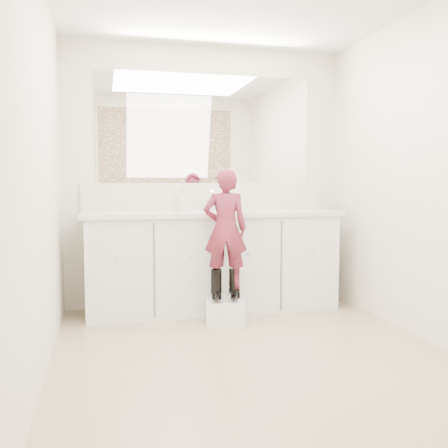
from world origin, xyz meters
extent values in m
plane|color=#896F5A|center=(0.00, 0.00, 0.00)|extent=(3.00, 3.00, 0.00)
plane|color=beige|center=(0.00, 1.50, 1.20)|extent=(2.60, 0.00, 2.60)
plane|color=beige|center=(0.00, -1.50, 1.20)|extent=(2.60, 0.00, 2.60)
plane|color=beige|center=(-1.30, 0.00, 1.20)|extent=(0.00, 3.00, 3.00)
plane|color=beige|center=(1.30, 0.00, 1.20)|extent=(0.00, 3.00, 3.00)
cube|color=silver|center=(0.00, 1.23, 0.42)|extent=(2.20, 0.55, 0.85)
cube|color=beige|center=(0.00, 1.21, 0.87)|extent=(2.28, 0.58, 0.04)
cube|color=beige|center=(0.00, 1.49, 1.02)|extent=(2.28, 0.03, 0.25)
cube|color=white|center=(0.00, 1.49, 1.64)|extent=(2.00, 0.02, 1.00)
cube|color=#472819|center=(0.00, -1.49, 1.65)|extent=(2.00, 0.01, 1.20)
cylinder|color=silver|center=(0.00, 1.38, 0.94)|extent=(0.08, 0.08, 0.10)
imported|color=beige|center=(0.34, 1.17, 0.94)|extent=(0.14, 0.14, 0.11)
imported|color=beige|center=(-0.28, 1.22, 0.99)|extent=(0.12, 0.12, 0.21)
cube|color=white|center=(0.00, 0.75, 0.10)|extent=(0.35, 0.31, 0.20)
imported|color=#A23152|center=(0.00, 0.75, 0.77)|extent=(0.38, 0.29, 0.95)
cylinder|color=pink|center=(0.07, 0.75, 0.85)|extent=(0.14, 0.04, 0.06)
camera|label=1|loc=(-0.95, -3.10, 1.14)|focal=40.00mm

